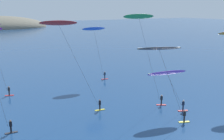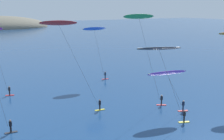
# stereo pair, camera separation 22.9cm
# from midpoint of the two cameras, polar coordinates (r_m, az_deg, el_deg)

# --- Properties ---
(kitesurfer_black) EXTENTS (7.36, 3.68, 10.46)m
(kitesurfer_black) POSITION_cam_midpoint_polar(r_m,az_deg,el_deg) (35.67, 9.74, 3.35)
(kitesurfer_black) COLOR yellow
(kitesurfer_black) RESTS_ON ground
(kitesurfer_green) EXTENTS (7.01, 2.94, 14.28)m
(kitesurfer_green) POSITION_cam_midpoint_polar(r_m,az_deg,el_deg) (41.47, 5.80, 8.89)
(kitesurfer_green) COLOR red
(kitesurfer_green) RESTS_ON ground
(kitesurfer_red) EXTENTS (8.65, 3.95, 13.46)m
(kitesurfer_red) POSITION_cam_midpoint_polar(r_m,az_deg,el_deg) (39.72, -10.30, 7.92)
(kitesurfer_red) COLOR yellow
(kitesurfer_red) RESTS_ON ground
(kitesurfer_blue) EXTENTS (5.69, 2.20, 11.33)m
(kitesurfer_blue) POSITION_cam_midpoint_polar(r_m,az_deg,el_deg) (57.95, -3.69, 7.62)
(kitesurfer_blue) COLOR red
(kitesurfer_blue) RESTS_ON ground
(kitesurfer_purple) EXTENTS (6.92, 2.46, 6.60)m
(kitesurfer_purple) POSITION_cam_midpoint_polar(r_m,az_deg,el_deg) (40.40, 11.19, -1.03)
(kitesurfer_purple) COLOR red
(kitesurfer_purple) RESTS_ON ground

